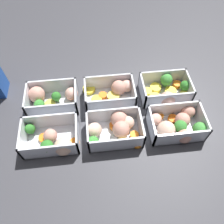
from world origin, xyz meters
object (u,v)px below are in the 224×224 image
object	(u,v)px
container_near_center	(115,128)
container_far_right	(167,91)
container_near_left	(53,140)
container_far_center	(113,92)
container_near_right	(178,125)
container_far_left	(51,98)

from	to	relation	value
container_near_center	container_far_right	distance (m)	0.22
container_near_left	container_far_right	distance (m)	0.38
container_far_center	container_far_right	xyz separation A→B (m)	(0.17, -0.01, 0.00)
container_near_right	container_far_right	bearing A→B (deg)	89.16
container_near_left	container_far_center	distance (m)	0.24
container_near_center	container_far_center	xyz separation A→B (m)	(0.01, 0.13, -0.00)
container_near_right	container_near_left	bearing A→B (deg)	-178.66
container_far_right	container_far_center	bearing A→B (deg)	175.53
container_near_right	container_far_center	xyz separation A→B (m)	(-0.17, 0.14, -0.00)
container_near_left	container_near_right	bearing A→B (deg)	1.34
container_near_left	container_far_left	xyz separation A→B (m)	(-0.01, 0.15, -0.00)
container_far_left	container_near_center	bearing A→B (deg)	-34.97
container_near_left	container_far_center	xyz separation A→B (m)	(0.18, 0.15, -0.00)
container_near_left	container_near_right	size ratio (longest dim) A/B	1.00
container_near_left	container_near_right	world-z (taller)	same
container_near_left	container_near_right	xyz separation A→B (m)	(0.35, 0.01, 0.00)
container_far_center	container_far_right	bearing A→B (deg)	-4.47
container_near_left	container_far_center	bearing A→B (deg)	39.18
container_near_right	container_far_left	bearing A→B (deg)	159.26
container_near_center	container_far_left	xyz separation A→B (m)	(-0.18, 0.13, -0.00)
container_near_left	container_far_right	xyz separation A→B (m)	(0.35, 0.14, -0.00)
container_near_center	container_near_right	size ratio (longest dim) A/B	1.03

